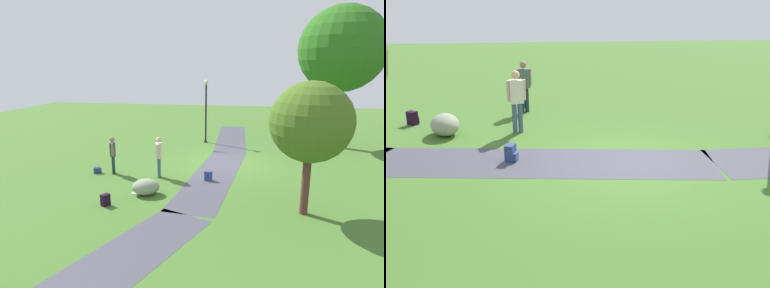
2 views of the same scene
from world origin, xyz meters
TOP-DOWN VIEW (x-y plane):
  - ground_plane at (0.00, 0.00)m, footprint 48.00×48.00m
  - footpath_segment_near at (-6.00, 0.10)m, footprint 8.05×2.02m
  - footpath_segment_mid at (1.97, -0.21)m, footprint 8.15×2.64m
  - footpath_segment_far at (9.66, -2.14)m, footprint 8.09×4.66m
  - large_shade_tree at (-4.42, 6.05)m, footprint 4.69×4.69m
  - young_tree_near_path at (5.21, 2.99)m, footprint 2.46×2.46m
  - lamp_post at (-4.28, -1.41)m, footprint 0.28×0.28m
  - lawn_boulder at (4.54, -2.44)m, footprint 1.03×1.19m
  - woman_with_handbag at (2.45, -4.57)m, footprint 0.49×0.36m
  - man_near_boulder at (2.58, -2.48)m, footprint 0.51×0.31m
  - handbag_on_grass at (2.54, -5.29)m, footprint 0.34×0.34m
  - backpack_by_boulder at (5.70, -3.49)m, footprint 0.34×0.35m
  - spare_backpack_on_lawn at (2.64, -0.38)m, footprint 0.32×0.33m
  - frisbee_on_grass at (4.50, -2.88)m, footprint 0.25×0.25m

SIDE VIEW (x-z plane):
  - ground_plane at x=0.00m, z-range 0.00..0.00m
  - footpath_segment_near at x=-6.00m, z-range 0.00..0.01m
  - footpath_segment_mid at x=1.97m, z-range 0.00..0.01m
  - footpath_segment_far at x=9.66m, z-range 0.00..0.01m
  - frisbee_on_grass at x=4.50m, z-range 0.00..0.02m
  - handbag_on_grass at x=2.54m, z-range -0.01..0.29m
  - backpack_by_boulder at x=5.70m, z-range -0.01..0.39m
  - spare_backpack_on_lawn at x=2.64m, z-range -0.01..0.39m
  - lawn_boulder at x=4.54m, z-range 0.00..0.59m
  - woman_with_handbag at x=2.45m, z-range 0.13..1.78m
  - man_near_boulder at x=2.58m, z-range 0.14..1.87m
  - lamp_post at x=-4.28m, z-range 0.43..4.23m
  - young_tree_near_path at x=5.21m, z-range 0.84..5.03m
  - large_shade_tree at x=-4.42m, z-range 1.55..9.39m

